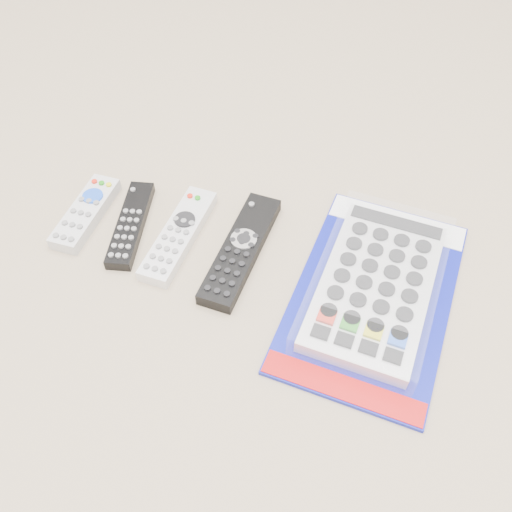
% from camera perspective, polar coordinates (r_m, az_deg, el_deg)
% --- Properties ---
extents(remote_small_grey, '(0.06, 0.16, 0.02)m').
position_cam_1_polar(remote_small_grey, '(0.93, -16.67, 4.16)').
color(remote_small_grey, '#B9B9BC').
rests_on(remote_small_grey, ground).
extents(remote_slim_black, '(0.05, 0.17, 0.02)m').
position_cam_1_polar(remote_slim_black, '(0.90, -12.43, 3.10)').
color(remote_slim_black, black).
rests_on(remote_slim_black, ground).
extents(remote_silver_dvd, '(0.08, 0.19, 0.02)m').
position_cam_1_polar(remote_silver_dvd, '(0.87, -7.74, 2.12)').
color(remote_silver_dvd, silver).
rests_on(remote_silver_dvd, ground).
extents(remote_large_black, '(0.09, 0.22, 0.02)m').
position_cam_1_polar(remote_large_black, '(0.84, -1.53, 0.63)').
color(remote_large_black, black).
rests_on(remote_large_black, ground).
extents(jumbo_remote_packaged, '(0.28, 0.38, 0.05)m').
position_cam_1_polar(jumbo_remote_packaged, '(0.80, 11.89, -2.85)').
color(jumbo_remote_packaged, '#0D1594').
rests_on(jumbo_remote_packaged, ground).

